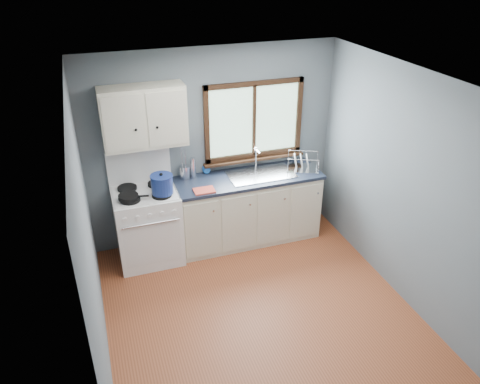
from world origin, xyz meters
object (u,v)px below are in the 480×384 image
object	(u,v)px
skillet	(129,197)
utensil_crock	(185,172)
gas_range	(148,224)
stockpot	(162,184)
dish_rack	(302,165)
base_cabinets	(247,211)
thermos	(193,168)
sink	(261,179)

from	to	relation	value
skillet	utensil_crock	size ratio (longest dim) A/B	0.86
gas_range	stockpot	bearing A→B (deg)	-35.47
gas_range	dish_rack	xyz separation A→B (m)	(2.05, 0.01, 0.48)
base_cabinets	thermos	world-z (taller)	thermos
utensil_crock	dish_rack	size ratio (longest dim) A/B	0.85
thermos	gas_range	bearing A→B (deg)	-162.58
gas_range	utensil_crock	bearing A→B (deg)	22.63
sink	utensil_crock	world-z (taller)	utensil_crock
base_cabinets	skillet	bearing A→B (deg)	-173.48
gas_range	dish_rack	size ratio (longest dim) A/B	2.73
gas_range	utensil_crock	xyz separation A→B (m)	(0.55, 0.23, 0.51)
utensil_crock	thermos	bearing A→B (deg)	-14.08
gas_range	sink	world-z (taller)	gas_range
gas_range	thermos	distance (m)	0.88
utensil_crock	thermos	world-z (taller)	utensil_crock
sink	stockpot	world-z (taller)	sink
gas_range	base_cabinets	world-z (taller)	gas_range
dish_rack	base_cabinets	bearing A→B (deg)	-156.06
thermos	dish_rack	size ratio (longest dim) A/B	0.55
base_cabinets	gas_range	bearing A→B (deg)	-179.18
base_cabinets	stockpot	world-z (taller)	stockpot
skillet	stockpot	world-z (taller)	stockpot
base_cabinets	dish_rack	bearing A→B (deg)	-0.89
stockpot	dish_rack	world-z (taller)	stockpot
stockpot	utensil_crock	bearing A→B (deg)	46.26
stockpot	utensil_crock	size ratio (longest dim) A/B	0.80
gas_range	stockpot	xyz separation A→B (m)	(0.20, -0.14, 0.58)
sink	dish_rack	xyz separation A→B (m)	(0.57, -0.01, 0.12)
stockpot	thermos	bearing A→B (deg)	37.17
skillet	utensil_crock	bearing A→B (deg)	39.94
gas_range	stockpot	size ratio (longest dim) A/B	4.05
thermos	dish_rack	bearing A→B (deg)	-7.95
dish_rack	gas_range	bearing A→B (deg)	-154.97
skillet	utensil_crock	distance (m)	0.84
stockpot	skillet	bearing A→B (deg)	-178.07
base_cabinets	skillet	distance (m)	1.62
stockpot	base_cabinets	bearing A→B (deg)	8.11
gas_range	skillet	xyz separation A→B (m)	(-0.20, -0.15, 0.49)
sink	utensil_crock	size ratio (longest dim) A/B	2.00
base_cabinets	sink	bearing A→B (deg)	-0.13
base_cabinets	sink	xyz separation A→B (m)	(0.18, -0.00, 0.45)
sink	thermos	bearing A→B (deg)	167.54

